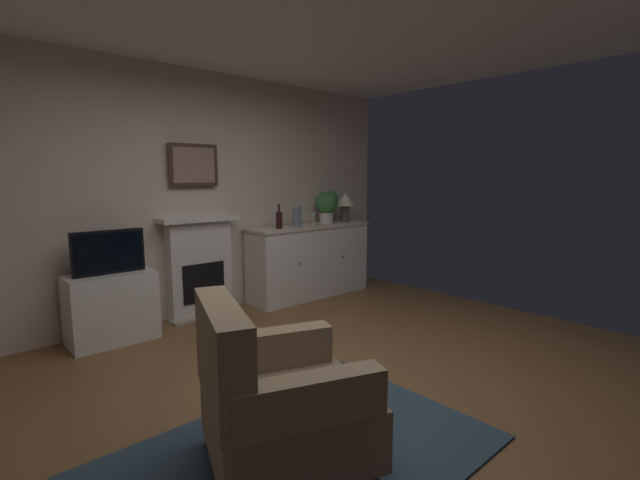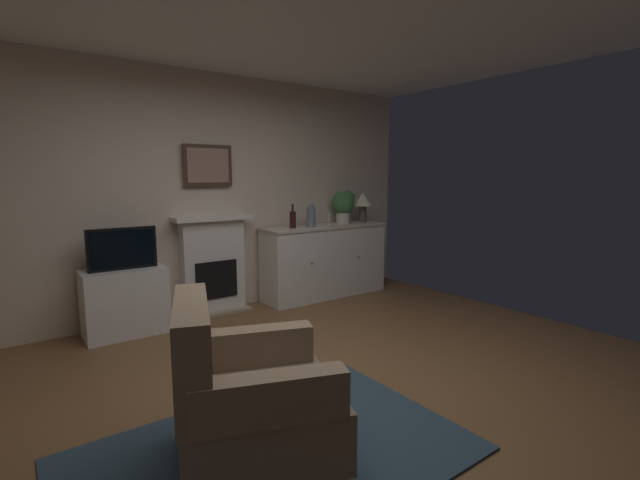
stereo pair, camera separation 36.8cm
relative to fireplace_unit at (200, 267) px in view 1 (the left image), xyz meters
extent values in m
cube|color=brown|center=(-0.07, -2.30, -0.60)|extent=(5.76, 4.91, 0.10)
cube|color=beige|center=(-0.07, 0.13, 0.78)|extent=(5.76, 0.06, 2.66)
cube|color=#2D4251|center=(-0.79, -2.67, -0.54)|extent=(2.12, 1.42, 0.02)
cube|color=white|center=(0.00, 0.01, -0.02)|extent=(0.70, 0.18, 1.05)
cube|color=tan|center=(0.00, -0.09, -0.53)|extent=(0.77, 0.20, 0.03)
cube|color=black|center=(0.00, -0.09, -0.16)|extent=(0.48, 0.02, 0.42)
cube|color=white|center=(0.00, -0.02, 0.53)|extent=(0.87, 0.27, 0.05)
cube|color=#473323|center=(0.00, 0.05, 1.10)|extent=(0.55, 0.03, 0.45)
cube|color=#9E7A6B|center=(0.00, 0.03, 1.10)|extent=(0.47, 0.01, 0.37)
cube|color=white|center=(1.43, -0.18, -0.11)|extent=(1.67, 0.45, 0.88)
cube|color=beige|center=(1.43, -0.18, 0.35)|extent=(1.70, 0.48, 0.03)
sphere|color=brown|center=(1.07, -0.41, -0.05)|extent=(0.02, 0.02, 0.02)
sphere|color=brown|center=(1.80, -0.41, -0.05)|extent=(0.02, 0.02, 0.02)
cylinder|color=#4C4742|center=(2.07, -0.18, 0.48)|extent=(0.10, 0.10, 0.22)
cone|color=#EFE5C6|center=(2.07, -0.18, 0.68)|extent=(0.26, 0.26, 0.18)
cylinder|color=#331419|center=(0.93, -0.20, 0.47)|extent=(0.08, 0.08, 0.20)
cylinder|color=#331419|center=(0.93, -0.20, 0.61)|extent=(0.03, 0.03, 0.09)
cylinder|color=silver|center=(1.35, -0.15, 0.37)|extent=(0.06, 0.06, 0.00)
cylinder|color=silver|center=(1.35, -0.15, 0.42)|extent=(0.01, 0.01, 0.09)
cone|color=silver|center=(1.35, -0.15, 0.50)|extent=(0.07, 0.07, 0.07)
cylinder|color=silver|center=(1.46, -0.22, 0.37)|extent=(0.06, 0.06, 0.00)
cylinder|color=silver|center=(1.46, -0.22, 0.42)|extent=(0.01, 0.01, 0.09)
cone|color=silver|center=(1.46, -0.22, 0.50)|extent=(0.07, 0.07, 0.07)
cylinder|color=slate|center=(1.18, -0.23, 0.49)|extent=(0.11, 0.11, 0.24)
sphere|color=slate|center=(1.18, -0.23, 0.61)|extent=(0.08, 0.08, 0.08)
cube|color=white|center=(-0.98, -0.16, -0.22)|extent=(0.75, 0.42, 0.65)
cube|color=black|center=(-0.97, -0.18, 0.30)|extent=(0.62, 0.06, 0.40)
cube|color=black|center=(-0.97, -0.22, 0.30)|extent=(0.57, 0.01, 0.35)
cylinder|color=beige|center=(1.77, -0.13, 0.44)|extent=(0.18, 0.18, 0.14)
sphere|color=#3D753D|center=(1.77, -0.13, 0.64)|extent=(0.30, 0.30, 0.30)
sphere|color=#3D753D|center=(1.83, -0.16, 0.71)|extent=(0.18, 0.18, 0.18)
cube|color=#8C7259|center=(-0.87, -2.68, -0.29)|extent=(1.01, 0.99, 0.32)
cube|color=#8C7259|center=(-1.18, -2.57, 0.12)|extent=(0.41, 0.77, 0.50)
cube|color=#8C7259|center=(-0.98, -2.98, -0.02)|extent=(0.72, 0.38, 0.22)
cube|color=#8C7259|center=(-0.76, -2.38, -0.02)|extent=(0.72, 0.38, 0.22)
cylinder|color=#473323|center=(-0.66, -3.10, -0.50)|extent=(0.05, 0.05, 0.10)
cylinder|color=#473323|center=(-0.44, -2.50, -0.50)|extent=(0.05, 0.05, 0.10)
cylinder|color=#473323|center=(-1.08, -2.26, -0.50)|extent=(0.05, 0.05, 0.10)
camera|label=1|loc=(-2.19, -4.39, 0.97)|focal=24.78mm
camera|label=2|loc=(-1.90, -4.62, 0.97)|focal=24.78mm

